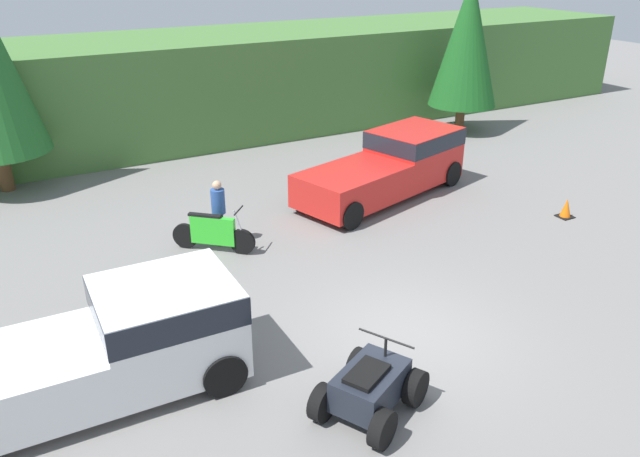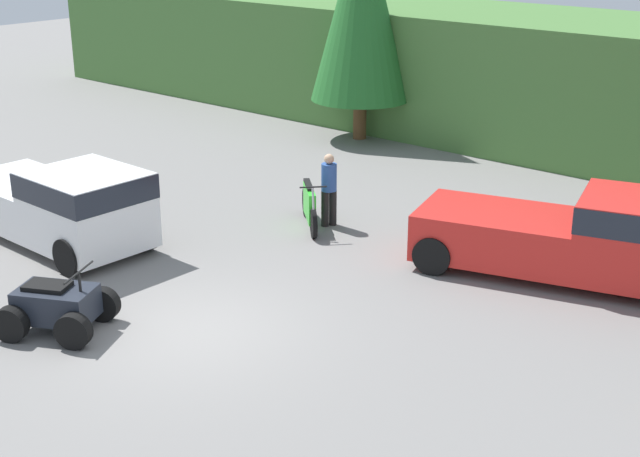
% 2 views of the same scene
% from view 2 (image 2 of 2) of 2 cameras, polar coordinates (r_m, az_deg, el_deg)
% --- Properties ---
extents(ground_plane, '(80.00, 80.00, 0.00)m').
position_cam_2_polar(ground_plane, '(15.84, -8.27, -6.45)').
color(ground_plane, slate).
extents(hillside_backdrop, '(44.00, 6.00, 3.84)m').
position_cam_2_polar(hillside_backdrop, '(27.89, 17.15, 8.67)').
color(hillside_backdrop, '#477538').
rests_on(hillside_backdrop, ground_plane).
extents(tree_left, '(3.09, 3.09, 7.02)m').
position_cam_2_polar(tree_left, '(27.73, 2.68, 14.08)').
color(tree_left, brown).
rests_on(tree_left, ground_plane).
extents(pickup_truck_red, '(6.12, 3.58, 1.81)m').
position_cam_2_polar(pickup_truck_red, '(18.09, 17.01, -0.40)').
color(pickup_truck_red, red).
rests_on(pickup_truck_red, ground_plane).
extents(pickup_truck_second, '(5.15, 2.23, 1.81)m').
position_cam_2_polar(pickup_truck_second, '(19.97, -16.16, 1.60)').
color(pickup_truck_second, white).
rests_on(pickup_truck_second, ground_plane).
extents(dirt_bike, '(1.68, 1.53, 1.19)m').
position_cam_2_polar(dirt_bike, '(20.42, -0.67, 1.43)').
color(dirt_bike, black).
rests_on(dirt_bike, ground_plane).
extents(quad_atv, '(2.19, 1.99, 1.16)m').
position_cam_2_polar(quad_atv, '(16.13, -16.50, -4.81)').
color(quad_atv, black).
rests_on(quad_atv, ground_plane).
extents(rider_person, '(0.48, 0.48, 1.71)m').
position_cam_2_polar(rider_person, '(20.35, 0.58, 2.67)').
color(rider_person, black).
rests_on(rider_person, ground_plane).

